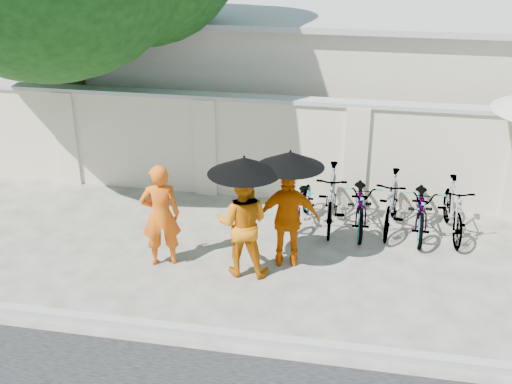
# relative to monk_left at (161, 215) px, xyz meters

# --- Properties ---
(ground) EXTENTS (80.00, 80.00, 0.00)m
(ground) POSITION_rel_monk_left_xyz_m (0.97, -0.14, -0.87)
(ground) COLOR #B3AB96
(kerb) EXTENTS (40.00, 0.16, 0.12)m
(kerb) POSITION_rel_monk_left_xyz_m (0.97, -1.84, -0.81)
(kerb) COLOR #A4A4A1
(kerb) RESTS_ON ground
(compound_wall) EXTENTS (20.00, 0.30, 2.00)m
(compound_wall) POSITION_rel_monk_left_xyz_m (1.97, 3.06, 0.13)
(compound_wall) COLOR beige
(compound_wall) RESTS_ON ground
(building_behind) EXTENTS (14.00, 6.00, 3.20)m
(building_behind) POSITION_rel_monk_left_xyz_m (2.97, 6.86, 0.73)
(building_behind) COLOR #BCAE93
(building_behind) RESTS_ON ground
(monk_left) EXTENTS (0.74, 0.61, 1.74)m
(monk_left) POSITION_rel_monk_left_xyz_m (0.00, 0.00, 0.00)
(monk_left) COLOR #F05B0F
(monk_left) RESTS_ON ground
(monk_center) EXTENTS (0.88, 0.69, 1.76)m
(monk_center) POSITION_rel_monk_left_xyz_m (1.36, -0.05, 0.01)
(monk_center) COLOR orange
(monk_center) RESTS_ON ground
(parasol_center) EXTENTS (1.12, 1.12, 1.02)m
(parasol_center) POSITION_rel_monk_left_xyz_m (1.41, -0.13, 1.01)
(parasol_center) COLOR black
(parasol_center) RESTS_ON ground
(monk_right) EXTENTS (1.03, 0.56, 1.67)m
(monk_right) POSITION_rel_monk_left_xyz_m (2.03, 0.35, -0.04)
(monk_right) COLOR #D45701
(monk_right) RESTS_ON ground
(parasol_right) EXTENTS (1.07, 1.07, 1.06)m
(parasol_right) POSITION_rel_monk_left_xyz_m (2.05, 0.27, 1.01)
(parasol_right) COLOR black
(parasol_right) RESTS_ON ground
(bike_0) EXTENTS (0.70, 1.70, 0.87)m
(bike_0) POSITION_rel_monk_left_xyz_m (2.07, 1.87, -0.44)
(bike_0) COLOR gray
(bike_0) RESTS_ON ground
(bike_1) EXTENTS (0.59, 1.91, 1.14)m
(bike_1) POSITION_rel_monk_left_xyz_m (2.61, 1.91, -0.30)
(bike_1) COLOR gray
(bike_1) RESTS_ON ground
(bike_2) EXTENTS (0.80, 1.97, 1.01)m
(bike_2) POSITION_rel_monk_left_xyz_m (3.15, 1.96, -0.36)
(bike_2) COLOR gray
(bike_2) RESTS_ON ground
(bike_3) EXTENTS (0.71, 1.83, 1.07)m
(bike_3) POSITION_rel_monk_left_xyz_m (3.69, 1.98, -0.34)
(bike_3) COLOR gray
(bike_3) RESTS_ON ground
(bike_4) EXTENTS (0.72, 1.94, 1.01)m
(bike_4) POSITION_rel_monk_left_xyz_m (4.23, 1.96, -0.37)
(bike_4) COLOR gray
(bike_4) RESTS_ON ground
(bike_5) EXTENTS (0.63, 1.77, 1.04)m
(bike_5) POSITION_rel_monk_left_xyz_m (4.77, 1.94, -0.35)
(bike_5) COLOR gray
(bike_5) RESTS_ON ground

